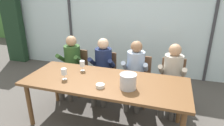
% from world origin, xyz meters
% --- Properties ---
extents(ground, '(14.00, 14.00, 0.00)m').
position_xyz_m(ground, '(0.00, 1.00, 0.00)').
color(ground, '#4C4742').
extents(window_glass_panel, '(7.65, 0.03, 2.60)m').
position_xyz_m(window_glass_panel, '(0.00, 2.19, 1.30)').
color(window_glass_panel, silver).
rests_on(window_glass_panel, ground).
extents(window_mullion_left, '(0.06, 0.06, 2.60)m').
position_xyz_m(window_mullion_left, '(-1.72, 2.17, 1.30)').
color(window_mullion_left, '#38383D').
rests_on(window_mullion_left, ground).
extents(window_mullion_right, '(0.06, 0.06, 2.60)m').
position_xyz_m(window_mullion_right, '(1.72, 2.17, 1.30)').
color(window_mullion_right, '#38383D').
rests_on(window_mullion_right, ground).
extents(hillside_vineyard, '(13.65, 2.40, 1.58)m').
position_xyz_m(hillside_vineyard, '(0.00, 5.32, 0.79)').
color(hillside_vineyard, '#477A38').
rests_on(hillside_vineyard, ground).
extents(curtain_heavy_drape, '(0.56, 0.20, 2.60)m').
position_xyz_m(curtain_heavy_drape, '(-3.48, 2.01, 1.30)').
color(curtain_heavy_drape, '#1E3823').
rests_on(curtain_heavy_drape, ground).
extents(dining_table, '(2.45, 0.95, 0.78)m').
position_xyz_m(dining_table, '(0.00, 0.00, 0.70)').
color(dining_table, brown).
rests_on(dining_table, ground).
extents(chair_near_curtain, '(0.48, 0.48, 0.88)m').
position_xyz_m(chair_near_curtain, '(-0.95, 0.89, 0.51)').
color(chair_near_curtain, brown).
rests_on(chair_near_curtain, ground).
extents(chair_left_of_center, '(0.46, 0.46, 0.88)m').
position_xyz_m(chair_left_of_center, '(-0.33, 0.90, 0.51)').
color(chair_left_of_center, brown).
rests_on(chair_left_of_center, ground).
extents(chair_center, '(0.46, 0.46, 0.88)m').
position_xyz_m(chair_center, '(0.36, 0.87, 0.51)').
color(chair_center, brown).
rests_on(chair_center, ground).
extents(chair_right_of_center, '(0.48, 0.48, 0.88)m').
position_xyz_m(chair_right_of_center, '(0.98, 0.91, 0.51)').
color(chair_right_of_center, brown).
rests_on(chair_right_of_center, ground).
extents(person_olive_shirt, '(0.48, 0.62, 1.20)m').
position_xyz_m(person_olive_shirt, '(-0.98, 0.75, 0.69)').
color(person_olive_shirt, '#2D5123').
rests_on(person_olive_shirt, ground).
extents(person_navy_polo, '(0.49, 0.63, 1.20)m').
position_xyz_m(person_navy_polo, '(-0.31, 0.75, 0.69)').
color(person_navy_polo, '#192347').
rests_on(person_navy_polo, ground).
extents(person_pale_blue_shirt, '(0.48, 0.63, 1.20)m').
position_xyz_m(person_pale_blue_shirt, '(0.31, 0.75, 0.69)').
color(person_pale_blue_shirt, '#9EB2D1').
rests_on(person_pale_blue_shirt, ground).
extents(person_beige_jumper, '(0.48, 0.63, 1.20)m').
position_xyz_m(person_beige_jumper, '(0.96, 0.75, 0.69)').
color(person_beige_jumper, '#B7AD9E').
rests_on(person_beige_jumper, ground).
extents(ice_bucket_primary, '(0.24, 0.24, 0.21)m').
position_xyz_m(ice_bucket_primary, '(0.38, -0.14, 0.89)').
color(ice_bucket_primary, '#B7B7BC').
rests_on(ice_bucket_primary, dining_table).
extents(tasting_bowl, '(0.12, 0.12, 0.05)m').
position_xyz_m(tasting_bowl, '(0.01, -0.23, 0.80)').
color(tasting_bowl, silver).
rests_on(tasting_bowl, dining_table).
extents(wine_glass_by_left_taster, '(0.08, 0.08, 0.17)m').
position_xyz_m(wine_glass_by_left_taster, '(-0.48, 0.24, 0.89)').
color(wine_glass_by_left_taster, silver).
rests_on(wine_glass_by_left_taster, dining_table).
extents(wine_glass_near_bucket, '(0.08, 0.08, 0.17)m').
position_xyz_m(wine_glass_near_bucket, '(-0.60, -0.14, 0.89)').
color(wine_glass_near_bucket, silver).
rests_on(wine_glass_near_bucket, dining_table).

